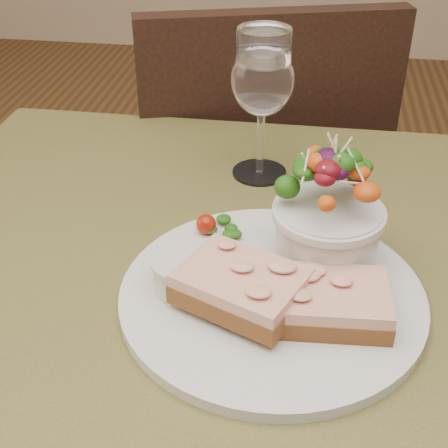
# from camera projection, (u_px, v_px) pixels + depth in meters

# --- Properties ---
(cafe_table) EXTENTS (0.80, 0.80, 0.75)m
(cafe_table) POSITION_uv_depth(u_px,v_px,m) (232.00, 365.00, 0.67)
(cafe_table) COLOR #47431E
(cafe_table) RESTS_ON ground
(chair_far) EXTENTS (0.52, 0.52, 0.90)m
(chair_far) POSITION_uv_depth(u_px,v_px,m) (247.00, 267.00, 1.39)
(chair_far) COLOR black
(chair_far) RESTS_ON ground
(dinner_plate) EXTENTS (0.29, 0.29, 0.01)m
(dinner_plate) POSITION_uv_depth(u_px,v_px,m) (272.00, 295.00, 0.60)
(dinner_plate) COLOR silver
(dinner_plate) RESTS_ON cafe_table
(sandwich_front) EXTENTS (0.11, 0.08, 0.03)m
(sandwich_front) POSITION_uv_depth(u_px,v_px,m) (331.00, 302.00, 0.56)
(sandwich_front) COLOR #442412
(sandwich_front) RESTS_ON dinner_plate
(sandwich_back) EXTENTS (0.13, 0.12, 0.03)m
(sandwich_back) POSITION_uv_depth(u_px,v_px,m) (241.00, 286.00, 0.57)
(sandwich_back) COLOR #442412
(sandwich_back) RESTS_ON dinner_plate
(ramekin) EXTENTS (0.06, 0.06, 0.04)m
(ramekin) POSITION_uv_depth(u_px,v_px,m) (186.00, 271.00, 0.59)
(ramekin) COLOR beige
(ramekin) RESTS_ON dinner_plate
(salad_bowl) EXTENTS (0.10, 0.10, 0.13)m
(salad_bowl) POSITION_uv_depth(u_px,v_px,m) (329.00, 210.00, 0.61)
(salad_bowl) COLOR silver
(salad_bowl) RESTS_ON dinner_plate
(garnish) EXTENTS (0.05, 0.04, 0.02)m
(garnish) POSITION_uv_depth(u_px,v_px,m) (216.00, 224.00, 0.68)
(garnish) COLOR #0F370A
(garnish) RESTS_ON dinner_plate
(wine_glass) EXTENTS (0.08, 0.08, 0.18)m
(wine_glass) POSITION_uv_depth(u_px,v_px,m) (263.00, 83.00, 0.74)
(wine_glass) COLOR white
(wine_glass) RESTS_ON cafe_table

